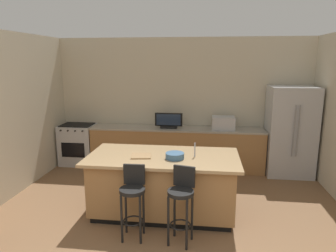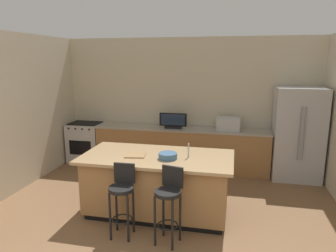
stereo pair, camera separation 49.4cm
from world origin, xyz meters
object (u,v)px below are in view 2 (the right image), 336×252
range_oven (86,142)px  microwave (228,124)px  fruit_bowl (168,156)px  refrigerator (297,134)px  cutting_board (135,155)px  cell_phone (172,159)px  tv_monitor (173,121)px  kitchen_island (157,184)px  bar_stool_left (122,194)px  bar_stool_right (169,199)px

range_oven → microwave: size_ratio=1.94×
microwave → fruit_bowl: (-0.81, -2.22, -0.06)m
refrigerator → cutting_board: bearing=-141.9°
range_oven → cell_phone: 3.40m
range_oven → microwave: (3.27, 0.00, 0.58)m
cutting_board → tv_monitor: bearing=85.8°
range_oven → refrigerator: bearing=-1.0°
range_oven → cell_phone: size_ratio=6.20×
kitchen_island → fruit_bowl: fruit_bowl is taller
tv_monitor → bar_stool_left: size_ratio=0.60×
range_oven → bar_stool_left: bar_stool_left is taller
tv_monitor → bar_stool_right: (0.51, -2.80, -0.45)m
tv_monitor → bar_stool_left: bearing=-92.8°
kitchen_island → bar_stool_right: 0.84m
refrigerator → microwave: size_ratio=3.83×
tv_monitor → fruit_bowl: bearing=-80.6°
tv_monitor → cell_phone: (0.42, -2.19, -0.12)m
bar_stool_right → cutting_board: bearing=147.5°
tv_monitor → cutting_board: size_ratio=2.02×
cell_phone → bar_stool_right: bearing=-95.5°
tv_monitor → cutting_board: (-0.16, -2.13, -0.12)m
tv_monitor → bar_stool_right: size_ratio=0.59×
bar_stool_left → cell_phone: bar_stool_left is taller
kitchen_island → bar_stool_left: bar_stool_left is taller
cell_phone → tv_monitor: bearing=86.8°
refrigerator → tv_monitor: 2.53m
tv_monitor → range_oven: bearing=178.6°
kitchen_island → bar_stool_right: (0.34, -0.75, 0.13)m
kitchen_island → range_oven: (-2.26, 2.10, -0.02)m
bar_stool_left → bar_stool_right: 0.65m
microwave → cutting_board: 2.55m
bar_stool_right → microwave: bearing=89.9°
refrigerator → fruit_bowl: size_ratio=6.73×
range_oven → fruit_bowl: 3.35m
refrigerator → bar_stool_right: bearing=-126.0°
kitchen_island → microwave: microwave is taller
refrigerator → range_oven: size_ratio=1.98×
fruit_bowl → refrigerator: bearing=44.7°
cutting_board → range_oven: bearing=131.7°
tv_monitor → fruit_bowl: (0.36, -2.17, -0.08)m
kitchen_island → tv_monitor: tv_monitor is taller
kitchen_island → tv_monitor: 2.14m
bar_stool_right → cell_phone: bearing=111.5°
refrigerator → microwave: 1.37m
kitchen_island → cutting_board: (-0.32, -0.08, 0.47)m
bar_stool_right → fruit_bowl: bearing=116.4°
fruit_bowl → cutting_board: size_ratio=0.93×
kitchen_island → bar_stool_left: 0.79m
microwave → cell_phone: bearing=-108.6°
refrigerator → cell_phone: (-2.11, -2.16, 0.02)m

